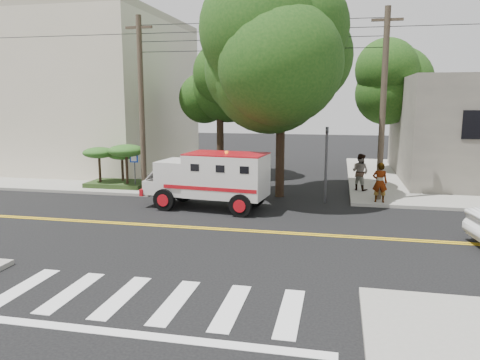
# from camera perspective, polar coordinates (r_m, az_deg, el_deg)

# --- Properties ---
(ground) EXTENTS (100.00, 100.00, 0.00)m
(ground) POSITION_cam_1_polar(r_m,az_deg,el_deg) (17.87, -2.63, -6.00)
(ground) COLOR black
(ground) RESTS_ON ground
(sidewalk_nw) EXTENTS (17.00, 17.00, 0.15)m
(sidewalk_nw) POSITION_cam_1_polar(r_m,az_deg,el_deg) (35.36, -18.49, 1.51)
(sidewalk_nw) COLOR gray
(sidewalk_nw) RESTS_ON ground
(building_left) EXTENTS (16.00, 14.00, 10.00)m
(building_left) POSITION_cam_1_polar(r_m,az_deg,el_deg) (37.36, -20.43, 9.64)
(building_left) COLOR beige
(building_left) RESTS_ON sidewalk_nw
(utility_pole_left) EXTENTS (0.28, 0.28, 9.00)m
(utility_pole_left) POSITION_cam_1_polar(r_m,az_deg,el_deg) (24.73, -11.91, 8.75)
(utility_pole_left) COLOR #382D23
(utility_pole_left) RESTS_ON ground
(utility_pole_right) EXTENTS (0.28, 0.28, 9.00)m
(utility_pole_right) POSITION_cam_1_polar(r_m,az_deg,el_deg) (22.91, 17.03, 8.47)
(utility_pole_right) COLOR #382D23
(utility_pole_right) RESTS_ON ground
(tree_main) EXTENTS (6.08, 5.70, 9.85)m
(tree_main) POSITION_cam_1_polar(r_m,az_deg,el_deg) (23.09, 6.12, 15.56)
(tree_main) COLOR black
(tree_main) RESTS_ON ground
(tree_left) EXTENTS (4.48, 4.20, 7.70)m
(tree_left) POSITION_cam_1_polar(r_m,az_deg,el_deg) (29.29, -1.96, 11.49)
(tree_left) COLOR black
(tree_left) RESTS_ON ground
(tree_right) EXTENTS (4.80, 4.50, 8.20)m
(tree_right) POSITION_cam_1_polar(r_m,az_deg,el_deg) (32.73, 20.27, 11.36)
(tree_right) COLOR black
(tree_right) RESTS_ON ground
(traffic_signal) EXTENTS (0.15, 0.18, 3.60)m
(traffic_signal) POSITION_cam_1_polar(r_m,az_deg,el_deg) (22.39, 10.48, 2.88)
(traffic_signal) COLOR #3F3F42
(traffic_signal) RESTS_ON ground
(accessibility_sign) EXTENTS (0.45, 0.10, 2.02)m
(accessibility_sign) POSITION_cam_1_polar(r_m,az_deg,el_deg) (25.38, -12.74, 1.64)
(accessibility_sign) COLOR #3F3F42
(accessibility_sign) RESTS_ON ground
(palm_planter) EXTENTS (3.52, 2.63, 2.36)m
(palm_planter) POSITION_cam_1_polar(r_m,az_deg,el_deg) (26.28, -14.81, 2.45)
(palm_planter) COLOR #1E3314
(palm_planter) RESTS_ON sidewalk_nw
(armored_truck) EXTENTS (5.77, 2.77, 2.54)m
(armored_truck) POSITION_cam_1_polar(r_m,az_deg,el_deg) (20.87, -3.51, 0.36)
(armored_truck) COLOR silver
(armored_truck) RESTS_ON ground
(pedestrian_a) EXTENTS (0.69, 0.46, 1.86)m
(pedestrian_a) POSITION_cam_1_polar(r_m,az_deg,el_deg) (22.53, 16.68, -0.28)
(pedestrian_a) COLOR gray
(pedestrian_a) RESTS_ON sidewalk_ne
(pedestrian_b) EXTENTS (1.18, 1.13, 1.93)m
(pedestrian_b) POSITION_cam_1_polar(r_m,az_deg,el_deg) (25.27, 14.44, 0.95)
(pedestrian_b) COLOR gray
(pedestrian_b) RESTS_ON sidewalk_ne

